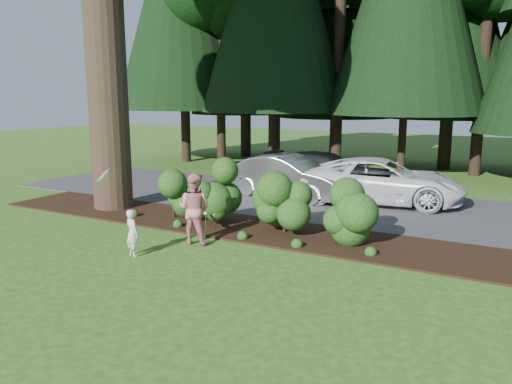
% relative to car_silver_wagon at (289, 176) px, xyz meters
% --- Properties ---
extents(ground, '(80.00, 80.00, 0.00)m').
position_rel_car_silver_wagon_xyz_m(ground, '(0.28, -7.62, -0.78)').
color(ground, '#2A5017').
rests_on(ground, ground).
extents(mulch_bed, '(16.00, 2.50, 0.05)m').
position_rel_car_silver_wagon_xyz_m(mulch_bed, '(0.28, -4.37, -0.75)').
color(mulch_bed, black).
rests_on(mulch_bed, ground).
extents(driveway, '(22.00, 6.00, 0.03)m').
position_rel_car_silver_wagon_xyz_m(driveway, '(0.28, -0.12, -0.76)').
color(driveway, '#38383A').
rests_on(driveway, ground).
extents(shrub_row, '(6.53, 1.60, 1.61)m').
position_rel_car_silver_wagon_xyz_m(shrub_row, '(1.05, -4.49, 0.03)').
color(shrub_row, '#143D12').
rests_on(shrub_row, ground).
extents(lily_cluster, '(0.69, 0.09, 0.57)m').
position_rel_car_silver_wagon_xyz_m(lily_cluster, '(-0.02, -5.22, -0.28)').
color(lily_cluster, '#143D12').
rests_on(lily_cluster, ground).
extents(car_silver_wagon, '(4.70, 2.14, 1.50)m').
position_rel_car_silver_wagon_xyz_m(car_silver_wagon, '(0.00, 0.00, 0.00)').
color(car_silver_wagon, '#ABABB0').
rests_on(car_silver_wagon, driveway).
extents(car_white_suv, '(5.73, 3.27, 1.51)m').
position_rel_car_silver_wagon_xyz_m(car_white_suv, '(3.12, 0.62, 0.01)').
color(car_white_suv, silver).
rests_on(car_white_suv, driveway).
extents(car_dark_suv, '(4.95, 2.21, 1.41)m').
position_rel_car_silver_wagon_xyz_m(car_dark_suv, '(0.52, 2.18, -0.04)').
color(car_dark_suv, black).
rests_on(car_dark_suv, driveway).
extents(child, '(0.46, 0.38, 1.09)m').
position_rel_car_silver_wagon_xyz_m(child, '(-0.36, -7.66, -0.23)').
color(child, silver).
rests_on(child, ground).
extents(adult, '(0.94, 0.78, 1.76)m').
position_rel_car_silver_wagon_xyz_m(adult, '(0.29, -6.15, 0.10)').
color(adult, red).
rests_on(adult, ground).
extents(frisbee, '(0.51, 0.40, 0.45)m').
position_rel_car_silver_wagon_xyz_m(frisbee, '(-1.27, -7.55, 1.00)').
color(frisbee, '#166A7D').
rests_on(frisbee, ground).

